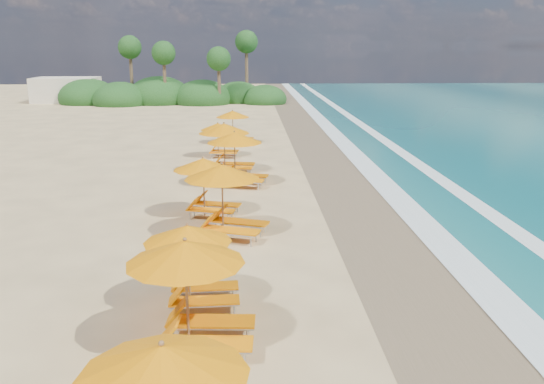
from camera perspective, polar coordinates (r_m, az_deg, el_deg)
name	(u,v)px	position (r m, az deg, el deg)	size (l,w,h in m)	color
ground	(272,224)	(20.79, 0.00, -3.21)	(160.00, 160.00, 0.00)	#D8BA7F
wet_sand	(380,222)	(21.32, 10.82, -3.00)	(4.00, 160.00, 0.01)	#7B6449
surf_foam	(453,221)	(22.08, 17.67, -2.77)	(4.00, 160.00, 0.01)	white
station_2	(196,288)	(12.10, -7.65, -9.50)	(2.80, 2.61, 2.52)	olive
station_3	(195,260)	(14.08, -7.69, -6.82)	(2.43, 2.26, 2.19)	olive
station_4	(228,196)	(19.06, -4.45, -0.38)	(3.29, 3.22, 2.57)	olive
station_5	(208,183)	(21.55, -6.42, 0.90)	(2.85, 2.76, 2.30)	olive
station_6	(239,155)	(26.13, -3.34, 3.71)	(3.18, 3.07, 2.59)	olive
station_7	(228,145)	(28.84, -4.41, 4.75)	(3.07, 2.91, 2.63)	olive
station_8	(221,138)	(33.26, -5.18, 5.46)	(2.36, 2.22, 2.05)	olive
station_9	(235,125)	(37.76, -3.71, 6.74)	(2.76, 2.66, 2.26)	olive
treeline	(168,95)	(66.15, -10.40, 9.60)	(25.80, 8.80, 9.74)	#163D14
beach_building	(67,90)	(71.20, -19.94, 9.63)	(7.00, 5.00, 2.80)	beige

